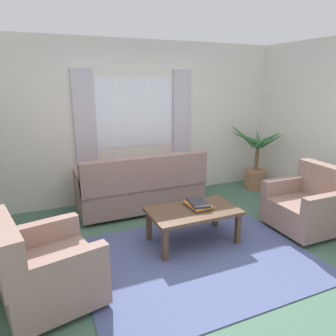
% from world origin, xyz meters
% --- Properties ---
extents(ground_plane, '(6.24, 6.24, 0.00)m').
position_xyz_m(ground_plane, '(0.00, 0.00, 0.00)').
color(ground_plane, '#476B56').
extents(wall_back, '(5.32, 0.12, 2.60)m').
position_xyz_m(wall_back, '(0.00, 2.26, 1.30)').
color(wall_back, silver).
rests_on(wall_back, ground_plane).
extents(window_with_curtains, '(1.98, 0.07, 1.40)m').
position_xyz_m(window_with_curtains, '(0.00, 2.18, 1.45)').
color(window_with_curtains, white).
extents(area_rug, '(2.55, 1.99, 0.01)m').
position_xyz_m(area_rug, '(0.00, 0.00, 0.01)').
color(area_rug, '#4C5684').
rests_on(area_rug, ground_plane).
extents(couch, '(1.90, 0.82, 0.92)m').
position_xyz_m(couch, '(-0.13, 1.59, 0.37)').
color(couch, gray).
rests_on(couch, ground_plane).
extents(armchair_left, '(0.98, 0.99, 0.88)m').
position_xyz_m(armchair_left, '(-1.63, -0.09, 0.35)').
color(armchair_left, gray).
rests_on(armchair_left, ground_plane).
extents(armchair_right, '(0.83, 0.85, 0.88)m').
position_xyz_m(armchair_right, '(1.72, 0.06, 0.35)').
color(armchair_right, gray).
rests_on(armchair_right, ground_plane).
extents(coffee_table, '(1.10, 0.64, 0.44)m').
position_xyz_m(coffee_table, '(0.13, 0.37, 0.38)').
color(coffee_table, brown).
rests_on(coffee_table, ground_plane).
extents(book_stack_on_table, '(0.27, 0.36, 0.08)m').
position_xyz_m(book_stack_on_table, '(0.22, 0.42, 0.48)').
color(book_stack_on_table, '#2D2D33').
rests_on(book_stack_on_table, coffee_table).
extents(potted_plant, '(1.16, 0.98, 1.21)m').
position_xyz_m(potted_plant, '(2.17, 1.74, 0.46)').
color(potted_plant, '#9E6B4C').
rests_on(potted_plant, ground_plane).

